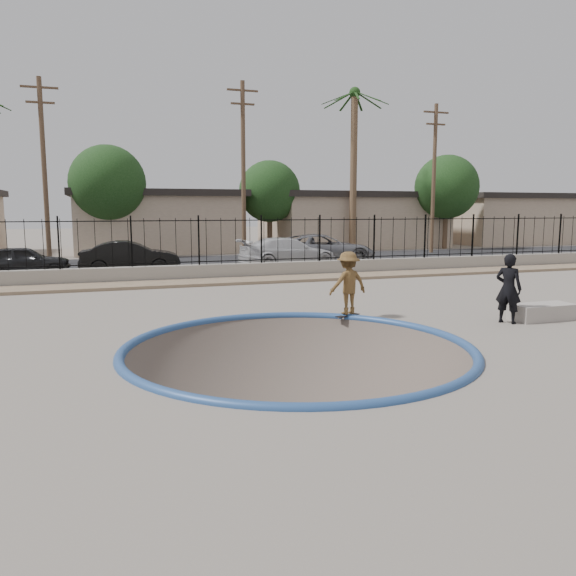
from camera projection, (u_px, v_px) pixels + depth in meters
The scene contains 25 objects.
ground at pixel (193, 301), 23.49m from camera, with size 120.00×120.00×2.20m, color slate.
bowl_pit at pixel (298, 349), 11.15m from camera, with size 6.84×6.84×1.80m, color #4D413B, non-canonical shape.
coping_ring at pixel (298, 349), 11.15m from camera, with size 7.04×7.04×0.20m, color #284B85.
rock_strip at pixel (205, 282), 20.70m from camera, with size 42.00×1.60×0.11m, color #9E8467.
retaining_wall at pixel (200, 272), 21.70m from camera, with size 42.00×0.45×0.60m, color gray.
fence at pixel (199, 241), 21.53m from camera, with size 40.00×0.04×1.80m.
street at pixel (177, 264), 28.02m from camera, with size 90.00×8.00×0.04m, color black.
house_center at pixel (156, 220), 36.66m from camera, with size 10.60×8.60×3.90m.
house_east at pixel (351, 219), 41.10m from camera, with size 12.60×8.60×3.90m.
house_east_far at pixel (508, 218), 45.55m from camera, with size 11.60×8.60×3.90m.
palm_right at pixel (354, 136), 35.49m from camera, with size 2.30×2.30×10.30m.
utility_pole_left at pixel (44, 168), 27.33m from camera, with size 1.70×0.24×9.00m.
utility_pole_mid at pixel (243, 168), 30.47m from camera, with size 1.70×0.24×9.50m.
utility_pole_right at pixel (434, 176), 34.32m from camera, with size 1.70×0.24×9.00m.
street_tree_left at pixel (108, 183), 32.11m from camera, with size 4.32×4.32×6.36m.
street_tree_mid at pixel (270, 192), 36.27m from camera, with size 3.96×3.96×5.83m.
street_tree_right at pixel (447, 187), 38.16m from camera, with size 4.32×4.32×6.36m.
skater at pixel (348, 287), 14.20m from camera, with size 1.02×0.59×1.59m, color olive.
skateboard at pixel (348, 315), 14.30m from camera, with size 0.76×0.47×0.06m.
videographer at pixel (508, 289), 13.52m from camera, with size 0.62×0.40×1.69m, color black.
concrete_ledge at pixel (542, 312), 13.99m from camera, with size 1.60×0.70×0.40m, color #9F958D.
car_a at pixel (23, 261), 22.90m from camera, with size 1.44×3.58×1.22m, color black.
car_b at pixel (130, 257), 23.79m from camera, with size 1.43×4.10×1.35m, color black.
car_c at pixel (288, 252), 26.41m from camera, with size 1.92×4.71×1.37m, color silver.
car_d at pixel (322, 249), 27.62m from camera, with size 2.45×5.31×1.47m, color gray.
Camera 1 is at (-3.67, -11.23, 2.76)m, focal length 35.00 mm.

